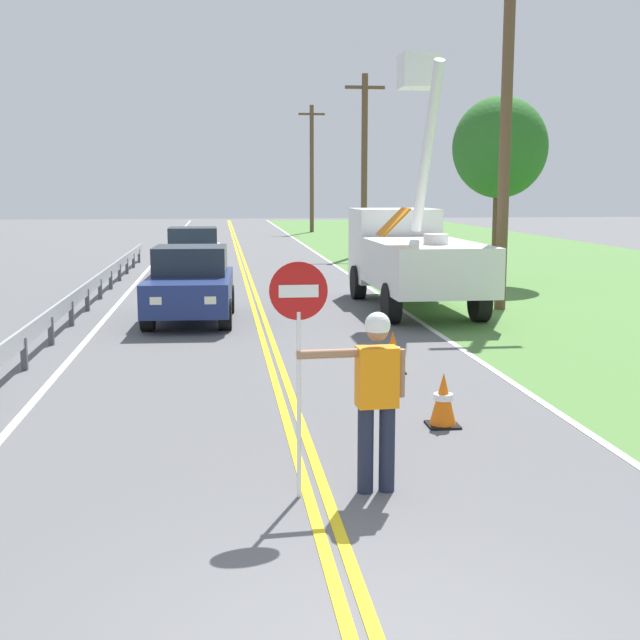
% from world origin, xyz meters
% --- Properties ---
extents(grass_verge_right, '(16.00, 110.00, 0.01)m').
position_xyz_m(grass_verge_right, '(11.60, 20.00, 0.00)').
color(grass_verge_right, '#517F3D').
rests_on(grass_verge_right, ground).
extents(centerline_yellow_left, '(0.11, 110.00, 0.01)m').
position_xyz_m(centerline_yellow_left, '(-0.09, 20.00, 0.01)').
color(centerline_yellow_left, yellow).
rests_on(centerline_yellow_left, ground).
extents(centerline_yellow_right, '(0.11, 110.00, 0.01)m').
position_xyz_m(centerline_yellow_right, '(0.09, 20.00, 0.01)').
color(centerline_yellow_right, yellow).
rests_on(centerline_yellow_right, ground).
extents(edge_line_right, '(0.12, 110.00, 0.01)m').
position_xyz_m(edge_line_right, '(3.60, 20.00, 0.01)').
color(edge_line_right, silver).
rests_on(edge_line_right, ground).
extents(edge_line_left, '(0.12, 110.00, 0.01)m').
position_xyz_m(edge_line_left, '(-3.60, 20.00, 0.01)').
color(edge_line_left, silver).
rests_on(edge_line_left, ground).
extents(flagger_worker, '(1.09, 0.27, 1.83)m').
position_xyz_m(flagger_worker, '(0.59, 3.12, 1.05)').
color(flagger_worker, '#1E2338').
rests_on(flagger_worker, ground).
extents(stop_sign_paddle, '(0.56, 0.04, 2.33)m').
position_xyz_m(stop_sign_paddle, '(-0.18, 3.06, 1.71)').
color(stop_sign_paddle, silver).
rests_on(stop_sign_paddle, ground).
extents(utility_bucket_truck, '(2.67, 6.83, 6.19)m').
position_xyz_m(utility_bucket_truck, '(3.90, 15.99, 1.44)').
color(utility_bucket_truck, white).
rests_on(utility_bucket_truck, ground).
extents(oncoming_sedan_nearest, '(2.05, 4.17, 1.70)m').
position_xyz_m(oncoming_sedan_nearest, '(-1.59, 14.39, 0.83)').
color(oncoming_sedan_nearest, navy).
rests_on(oncoming_sedan_nearest, ground).
extents(oncoming_sedan_second, '(1.93, 4.12, 1.70)m').
position_xyz_m(oncoming_sedan_second, '(-1.81, 23.84, 0.83)').
color(oncoming_sedan_second, silver).
rests_on(oncoming_sedan_second, ground).
extents(utility_pole_near, '(1.80, 0.28, 8.32)m').
position_xyz_m(utility_pole_near, '(6.07, 15.34, 4.34)').
color(utility_pole_near, brown).
rests_on(utility_pole_near, ground).
extents(utility_pole_mid, '(1.80, 0.28, 8.09)m').
position_xyz_m(utility_pole_mid, '(5.69, 33.25, 4.22)').
color(utility_pole_mid, brown).
rests_on(utility_pole_mid, ground).
extents(utility_pole_far, '(1.80, 0.28, 8.60)m').
position_xyz_m(utility_pole_far, '(5.49, 53.11, 4.49)').
color(utility_pole_far, brown).
rests_on(utility_pole_far, ground).
extents(traffic_cone_lead, '(0.40, 0.40, 0.70)m').
position_xyz_m(traffic_cone_lead, '(1.88, 5.31, 0.34)').
color(traffic_cone_lead, orange).
rests_on(traffic_cone_lead, ground).
extents(traffic_cone_mid, '(0.40, 0.40, 0.70)m').
position_xyz_m(traffic_cone_mid, '(1.89, 8.49, 0.34)').
color(traffic_cone_mid, orange).
rests_on(traffic_cone_mid, ground).
extents(guardrail_left_shoulder, '(0.10, 32.00, 0.71)m').
position_xyz_m(guardrail_left_shoulder, '(-4.20, 15.12, 0.52)').
color(guardrail_left_shoulder, '#9EA0A3').
rests_on(guardrail_left_shoulder, ground).
extents(roadside_tree_verge, '(3.00, 3.00, 5.90)m').
position_xyz_m(roadside_tree_verge, '(7.98, 21.33, 4.27)').
color(roadside_tree_verge, brown).
rests_on(roadside_tree_verge, ground).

